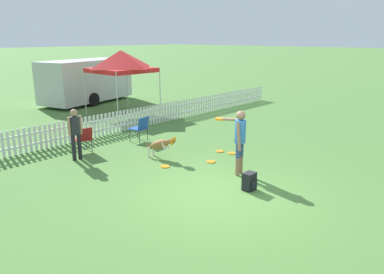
% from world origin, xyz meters
% --- Properties ---
extents(ground_plane, '(240.00, 240.00, 0.00)m').
position_xyz_m(ground_plane, '(0.00, 0.00, 0.00)').
color(ground_plane, '#4C7A38').
extents(handler_person, '(0.50, 1.07, 1.68)m').
position_xyz_m(handler_person, '(1.26, 0.39, 1.05)').
color(handler_person, '#8C664C').
rests_on(handler_person, ground_plane).
extents(leaping_dog, '(0.44, 1.19, 0.72)m').
position_xyz_m(leaping_dog, '(0.78, 2.82, 0.42)').
color(leaping_dog, olive).
rests_on(leaping_dog, ground_plane).
extents(frisbee_near_handler, '(0.25, 0.25, 0.02)m').
position_xyz_m(frisbee_near_handler, '(2.47, 1.94, 0.01)').
color(frisbee_near_handler, orange).
rests_on(frisbee_near_handler, ground_plane).
extents(frisbee_near_dog, '(0.25, 0.25, 0.02)m').
position_xyz_m(frisbee_near_dog, '(0.35, 2.18, 0.01)').
color(frisbee_near_dog, orange).
rests_on(frisbee_near_dog, ground_plane).
extents(frisbee_midfield, '(0.25, 0.25, 0.02)m').
position_xyz_m(frisbee_midfield, '(1.51, 1.50, 0.01)').
color(frisbee_midfield, orange).
rests_on(frisbee_midfield, ground_plane).
extents(frisbee_far_scatter, '(0.25, 0.25, 0.02)m').
position_xyz_m(frisbee_far_scatter, '(2.55, 1.54, 0.01)').
color(frisbee_far_scatter, orange).
rests_on(frisbee_far_scatter, ground_plane).
extents(backpack_on_grass, '(0.31, 0.27, 0.42)m').
position_xyz_m(backpack_on_grass, '(0.57, -0.43, 0.21)').
color(backpack_on_grass, black).
rests_on(backpack_on_grass, ground_plane).
extents(picket_fence, '(23.56, 0.04, 0.79)m').
position_xyz_m(picket_fence, '(-0.00, 6.26, 0.40)').
color(picket_fence, white).
rests_on(picket_fence, ground_plane).
extents(folding_chair_blue_left, '(0.56, 0.58, 0.80)m').
position_xyz_m(folding_chair_blue_left, '(-0.41, 4.99, 0.47)').
color(folding_chair_blue_left, '#333338').
rests_on(folding_chair_blue_left, ground_plane).
extents(folding_chair_center, '(0.59, 0.60, 0.85)m').
position_xyz_m(folding_chair_center, '(1.60, 4.68, 0.51)').
color(folding_chair_center, '#333338').
rests_on(folding_chair_center, ground_plane).
extents(canopy_tent_main, '(2.48, 2.48, 2.88)m').
position_xyz_m(canopy_tent_main, '(4.18, 8.97, 2.39)').
color(canopy_tent_main, '#B2B2B2').
rests_on(canopy_tent_main, ground_plane).
extents(spectator_standing, '(0.41, 0.27, 1.49)m').
position_xyz_m(spectator_standing, '(-0.93, 4.52, 0.89)').
color(spectator_standing, black).
rests_on(spectator_standing, ground_plane).
extents(equipment_trailer, '(6.00, 3.17, 2.28)m').
position_xyz_m(equipment_trailer, '(4.74, 12.79, 1.21)').
color(equipment_trailer, '#B7B7B7').
rests_on(equipment_trailer, ground_plane).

